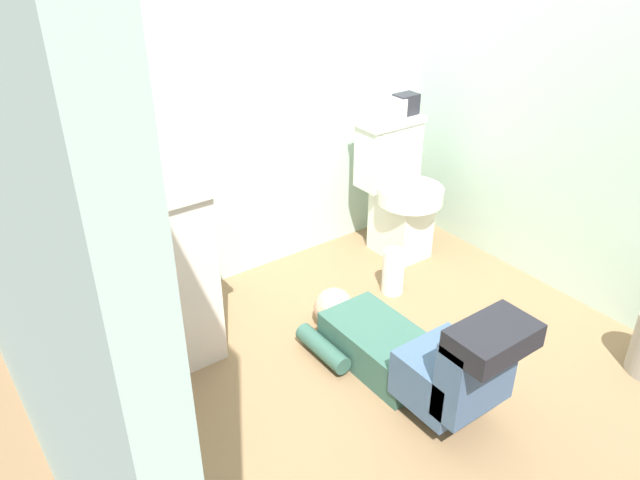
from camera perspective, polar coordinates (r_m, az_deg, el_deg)
The scene contains 16 objects.
ground_plane at distance 2.72m, azimuth 4.60°, elevation -12.14°, with size 2.84×3.00×0.04m, color olive.
wall_back at distance 2.96m, azimuth -8.15°, elevation 17.80°, with size 2.50×0.08×2.40m, color #B4CEBB.
wall_right at distance 3.05m, azimuth 24.05°, elevation 16.02°, with size 0.08×2.00×2.40m, color #B4CEBB.
toilet at distance 3.40m, azimuth 7.16°, elevation 4.57°, with size 0.36×0.46×0.75m.
vanity_cabinet at distance 2.65m, azimuth -16.94°, elevation -2.90°, with size 0.60×0.52×0.82m.
faucet at distance 2.58m, azimuth -19.50°, elevation 7.00°, with size 0.02×0.02×0.10m, color silver.
person_plumber at distance 2.54m, azimuth 8.33°, elevation -10.19°, with size 0.39×1.06×0.52m.
tissue_box at distance 3.28m, azimuth 5.95°, elevation 11.81°, with size 0.22×0.11×0.10m, color silver.
toiletry_bag at distance 3.37m, azimuth 7.92°, elevation 12.30°, with size 0.12×0.09×0.11m, color #26262D.
soap_dispenser at distance 2.51m, azimuth -23.50°, elevation 6.10°, with size 0.06×0.06×0.17m.
bottle_pink at distance 2.52m, azimuth -21.67°, elevation 6.76°, with size 0.05×0.05×0.15m, color pink.
bottle_clear at distance 2.55m, azimuth -20.37°, elevation 6.89°, with size 0.05×0.05×0.12m, color silver.
bottle_blue at distance 2.56m, azimuth -18.46°, elevation 7.68°, with size 0.04×0.04×0.15m, color #3E66BA.
bottle_green at distance 2.53m, azimuth -16.74°, elevation 7.08°, with size 0.04×0.04×0.10m, color #51A446.
bottle_white at distance 2.56m, azimuth -15.59°, elevation 8.29°, with size 0.06×0.06×0.17m, color silver.
paper_towel_roll at distance 3.13m, azimuth 6.76°, elevation -2.91°, with size 0.11×0.11×0.24m, color white.
Camera 1 is at (-1.37, -1.52, 1.78)m, focal length 34.72 mm.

